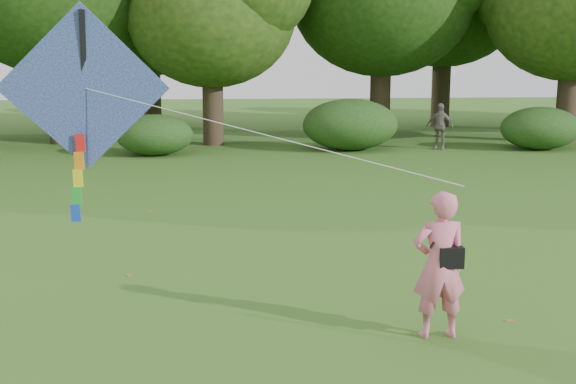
{
  "coord_description": "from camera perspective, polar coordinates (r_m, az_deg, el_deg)",
  "views": [
    {
      "loc": [
        -1.69,
        -8.11,
        3.43
      ],
      "look_at": [
        -0.75,
        2.0,
        1.5
      ],
      "focal_mm": 45.0,
      "sensor_mm": 36.0,
      "label": 1
    }
  ],
  "objects": [
    {
      "name": "tree_line",
      "position": [
        31.25,
        0.93,
        14.75
      ],
      "size": [
        54.7,
        15.3,
        9.48
      ],
      "color": "#3A2D1E",
      "rests_on": "ground"
    },
    {
      "name": "crossbody_bag",
      "position": [
        8.98,
        12.67,
        -4.95
      ],
      "size": [
        0.43,
        0.2,
        0.72
      ],
      "color": "black",
      "rests_on": "ground"
    },
    {
      "name": "man_kite_flyer",
      "position": [
        9.0,
        11.87,
        -5.67
      ],
      "size": [
        0.69,
        0.46,
        1.84
      ],
      "primitive_type": "imported",
      "rotation": [
        0.0,
        0.0,
        3.18
      ],
      "color": "#E26A8B",
      "rests_on": "ground"
    },
    {
      "name": "bystander_right",
      "position": [
        27.28,
        11.9,
        5.1
      ],
      "size": [
        1.06,
        0.89,
        1.7
      ],
      "primitive_type": "imported",
      "rotation": [
        0.0,
        0.0,
        -0.57
      ],
      "color": "slate",
      "rests_on": "ground"
    },
    {
      "name": "shrub_band",
      "position": [
        25.86,
        -3.13,
        5.03
      ],
      "size": [
        39.15,
        3.22,
        1.88
      ],
      "color": "#264919",
      "rests_on": "ground"
    },
    {
      "name": "fallen_leaves",
      "position": [
        10.23,
        8.14,
        -8.91
      ],
      "size": [
        7.93,
        11.64,
        0.01
      ],
      "color": "brown",
      "rests_on": "ground"
    },
    {
      "name": "flying_kite",
      "position": [
        10.81,
        -15.76,
        7.67
      ],
      "size": [
        6.02,
        2.73,
        3.16
      ],
      "color": "#24469D",
      "rests_on": "ground"
    },
    {
      "name": "ground",
      "position": [
        8.96,
        6.1,
        -11.8
      ],
      "size": [
        100.0,
        100.0,
        0.0
      ],
      "primitive_type": "plane",
      "color": "#265114",
      "rests_on": "ground"
    }
  ]
}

